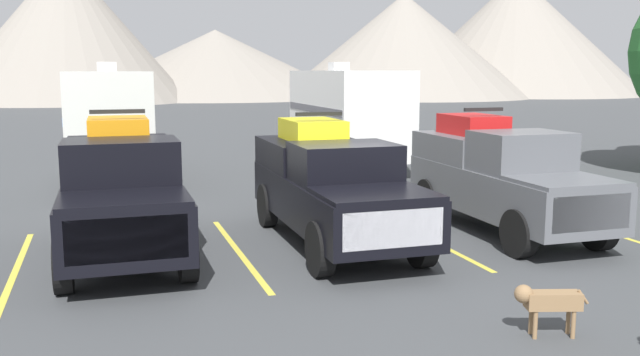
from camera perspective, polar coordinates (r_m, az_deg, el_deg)
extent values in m
plane|color=#3F4244|center=(13.35, 2.12, -6.12)|extent=(240.00, 240.00, 0.00)
cube|color=black|center=(13.19, -16.12, -2.41)|extent=(2.13, 5.48, 0.97)
cube|color=black|center=(11.16, -15.99, -1.69)|extent=(2.02, 1.55, 0.08)
cube|color=black|center=(12.56, -16.24, 1.19)|extent=(1.98, 1.44, 0.83)
cube|color=slate|center=(12.00, -16.19, 1.04)|extent=(1.84, 0.25, 0.61)
cube|color=black|center=(14.53, -16.39, 1.81)|extent=(2.07, 2.53, 0.64)
cube|color=silver|center=(10.54, -15.77, -4.94)|extent=(1.78, 0.07, 0.68)
cylinder|color=black|center=(11.55, -10.98, -6.28)|extent=(0.29, 0.94, 0.93)
cylinder|color=black|center=(11.51, -20.61, -6.74)|extent=(0.29, 0.94, 0.93)
cylinder|color=black|center=(15.15, -12.57, -2.70)|extent=(0.29, 0.94, 0.93)
cylinder|color=black|center=(15.13, -19.86, -3.04)|extent=(0.29, 0.94, 0.93)
cube|color=orange|center=(14.47, -16.49, 3.95)|extent=(1.16, 1.62, 0.45)
cylinder|color=black|center=(13.94, -14.51, 3.84)|extent=(0.18, 0.44, 0.44)
cylinder|color=black|center=(13.92, -18.39, 3.66)|extent=(0.18, 0.44, 0.44)
cylinder|color=black|center=(15.04, -14.73, 4.18)|extent=(0.18, 0.44, 0.44)
cylinder|color=black|center=(15.03, -18.32, 4.02)|extent=(0.18, 0.44, 0.44)
cube|color=black|center=(14.00, -16.52, 5.33)|extent=(1.05, 0.09, 0.08)
cube|color=black|center=(13.68, 1.28, -1.80)|extent=(2.08, 5.88, 0.88)
cube|color=black|center=(11.64, 4.60, -1.31)|extent=(1.97, 1.66, 0.08)
cube|color=black|center=(13.06, 2.03, 1.29)|extent=(1.93, 1.54, 0.74)
cube|color=slate|center=(12.48, 2.96, 1.10)|extent=(1.80, 0.23, 0.55)
cube|color=black|center=(15.06, -0.63, 2.05)|extent=(2.02, 2.71, 0.60)
cube|color=silver|center=(11.02, 6.11, -4.24)|extent=(1.73, 0.07, 0.62)
cylinder|color=black|center=(12.31, 8.41, -5.20)|extent=(0.29, 0.96, 0.96)
cylinder|color=black|center=(11.64, 0.02, -5.93)|extent=(0.29, 0.96, 0.96)
cylinder|color=black|center=(15.91, 2.18, -1.90)|extent=(0.29, 0.96, 0.96)
cylinder|color=black|center=(15.40, -4.41, -2.28)|extent=(0.29, 0.96, 0.96)
cube|color=yellow|center=(15.00, -0.64, 4.04)|extent=(1.13, 1.74, 0.45)
cylinder|color=black|center=(14.58, 1.77, 3.88)|extent=(0.18, 0.44, 0.44)
cylinder|color=black|center=(14.31, -1.72, 3.78)|extent=(0.18, 0.44, 0.44)
cylinder|color=black|center=(15.71, 0.35, 4.24)|extent=(0.18, 0.44, 0.44)
cylinder|color=black|center=(15.45, -2.90, 4.15)|extent=(0.18, 0.44, 0.44)
cube|color=black|center=(14.51, -0.09, 5.36)|extent=(1.02, 0.09, 0.08)
cube|color=#595B60|center=(15.26, 15.22, -0.98)|extent=(1.97, 5.54, 0.93)
cube|color=#595B60|center=(13.57, 19.80, -0.25)|extent=(1.86, 1.56, 0.08)
cube|color=#595B60|center=(14.73, 16.40, 2.10)|extent=(1.82, 1.45, 0.84)
cube|color=slate|center=(14.25, 17.68, 1.99)|extent=(1.70, 0.25, 0.62)
cube|color=#595B60|center=(16.42, 12.54, 2.52)|extent=(1.91, 2.56, 0.62)
cube|color=silver|center=(13.08, 21.65, -2.71)|extent=(1.64, 0.07, 0.65)
cylinder|color=black|center=(14.38, 22.17, -3.81)|extent=(0.29, 0.92, 0.92)
cylinder|color=black|center=(13.33, 16.24, -4.46)|extent=(0.29, 0.92, 0.92)
cylinder|color=black|center=(17.37, 14.31, -1.32)|extent=(0.29, 0.92, 0.92)
cylinder|color=black|center=(16.52, 9.06, -1.67)|extent=(0.29, 0.92, 0.92)
cube|color=red|center=(16.37, 12.60, 4.37)|extent=(1.07, 1.63, 0.45)
cylinder|color=black|center=(16.12, 14.94, 4.20)|extent=(0.18, 0.44, 0.44)
cylinder|color=black|center=(15.67, 12.24, 4.17)|extent=(0.18, 0.44, 0.44)
cylinder|color=black|center=(17.07, 12.94, 4.52)|extent=(0.18, 0.44, 0.44)
cylinder|color=black|center=(16.65, 10.35, 4.50)|extent=(0.18, 0.44, 0.44)
cube|color=black|center=(15.95, 13.47, 5.58)|extent=(0.97, 0.09, 0.08)
cube|color=gold|center=(13.29, -23.99, -6.96)|extent=(0.12, 5.50, 0.01)
cube|color=gold|center=(13.41, -6.82, -6.09)|extent=(0.12, 5.50, 0.01)
cube|color=gold|center=(14.66, 8.64, -4.83)|extent=(0.12, 5.50, 0.01)
cube|color=gold|center=(16.77, 20.91, -3.58)|extent=(0.12, 5.50, 0.01)
cube|color=silver|center=(22.50, -17.15, 4.77)|extent=(2.40, 7.33, 2.92)
cube|color=#4C6B99|center=(22.52, -20.17, 4.99)|extent=(0.08, 7.01, 0.24)
cube|color=silver|center=(23.55, -17.34, 8.84)|extent=(0.61, 0.71, 0.30)
cube|color=#333333|center=(18.47, -16.85, -1.27)|extent=(0.13, 1.20, 0.12)
cylinder|color=black|center=(21.83, -14.13, 0.52)|extent=(0.23, 0.76, 0.76)
cylinder|color=black|center=(21.82, -19.76, 0.27)|extent=(0.23, 0.76, 0.76)
cylinder|color=black|center=(23.56, -14.37, 1.12)|extent=(0.23, 0.76, 0.76)
cylinder|color=black|center=(23.56, -19.59, 0.88)|extent=(0.23, 0.76, 0.76)
cube|color=white|center=(24.39, 2.30, 5.48)|extent=(2.58, 6.50, 2.94)
cube|color=#595960|center=(23.99, -0.58, 5.78)|extent=(0.08, 6.22, 0.24)
cube|color=silver|center=(25.26, 1.57, 9.28)|extent=(0.61, 0.71, 0.30)
cube|color=#333333|center=(21.00, 5.77, 0.26)|extent=(0.13, 1.20, 0.12)
cylinder|color=black|center=(24.24, 5.47, 1.57)|extent=(0.23, 0.76, 0.76)
cylinder|color=black|center=(23.44, 0.23, 1.36)|extent=(0.23, 0.76, 0.76)
cylinder|color=black|center=(25.67, 4.14, 1.99)|extent=(0.23, 0.76, 0.76)
cylinder|color=black|center=(24.92, -0.84, 1.81)|extent=(0.23, 0.76, 0.76)
cube|color=olive|center=(9.59, 18.85, -9.62)|extent=(0.76, 0.45, 0.22)
sphere|color=olive|center=(9.44, 16.61, -9.24)|extent=(0.25, 0.25, 0.25)
cylinder|color=olive|center=(9.72, 21.07, -9.22)|extent=(0.16, 0.08, 0.20)
cylinder|color=olive|center=(9.53, 17.50, -11.59)|extent=(0.06, 0.06, 0.38)
cylinder|color=olive|center=(9.69, 17.17, -11.24)|extent=(0.06, 0.06, 0.38)
cylinder|color=olive|center=(9.70, 20.35, -11.37)|extent=(0.06, 0.06, 0.38)
cylinder|color=olive|center=(9.85, 19.98, -11.04)|extent=(0.06, 0.06, 0.38)
cone|color=gray|center=(83.37, -20.31, 11.53)|extent=(27.10, 27.10, 16.10)
cone|color=gray|center=(93.94, -8.68, 9.41)|extent=(37.61, 37.61, 8.90)
cone|color=gray|center=(93.39, 6.97, 10.88)|extent=(33.54, 33.54, 13.56)
cone|color=gray|center=(106.89, 15.98, 11.37)|extent=(37.00, 37.00, 17.33)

